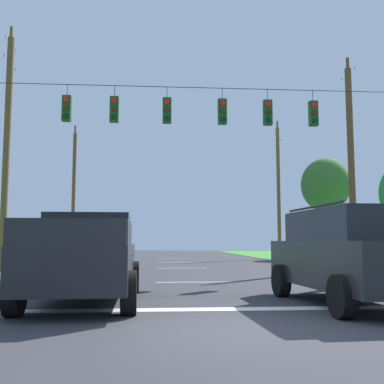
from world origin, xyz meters
The scene contains 16 objects.
ground_plane centered at (0.00, 0.00, 0.00)m, with size 120.00×120.00×0.00m, color #333338.
stop_bar_stripe centered at (0.00, 2.08, 0.00)m, with size 12.42×0.45×0.01m, color white.
lane_dash_0 centered at (0.00, 8.08, 0.00)m, with size 0.15×2.50×0.01m, color white.
lane_dash_1 centered at (0.00, 15.88, 0.00)m, with size 0.15×2.50×0.01m, color white.
lane_dash_2 centered at (0.00, 22.24, 0.00)m, with size 0.15×2.50×0.01m, color white.
lane_dash_3 centered at (0.00, 29.15, 0.00)m, with size 0.15×2.50×0.01m, color white.
overhead_signal_span centered at (0.13, 9.56, 4.39)m, with size 15.28×0.31×7.56m.
pickup_truck centered at (-2.78, 3.36, 0.97)m, with size 2.41×5.46×1.95m.
suv_black centered at (2.84, 2.43, 1.06)m, with size 2.44×4.91×2.05m.
distant_car_crossing_white centered at (10.03, 24.07, 0.79)m, with size 4.33×2.08×1.52m.
distant_car_oncoming centered at (6.86, 17.43, 0.79)m, with size 2.04×4.31×1.52m.
utility_pole_mid_right centered at (8.34, 14.93, 5.14)m, with size 0.32×1.64×10.61m.
utility_pole_far_right centered at (8.19, 28.25, 5.45)m, with size 0.28×1.77×10.84m.
utility_pole_mid_left centered at (-7.93, 13.60, 5.52)m, with size 0.30×1.68×11.04m.
utility_pole_far_left centered at (-7.48, 27.54, 4.88)m, with size 0.27×1.66×9.99m.
tree_roadside_left centered at (11.77, 27.74, 5.64)m, with size 3.76×3.76×7.78m.
Camera 1 is at (-1.20, -7.08, 1.32)m, focal length 43.27 mm.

